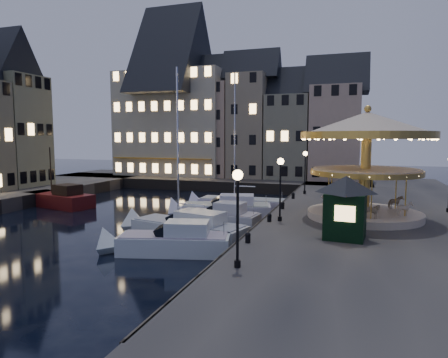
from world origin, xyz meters
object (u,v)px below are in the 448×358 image
(motorboat_e, at_px, (222,210))
(bollard_a, at_px, (248,237))
(carousel, at_px, (367,144))
(streetlamp_c, at_px, (305,166))
(bollard_d, at_px, (293,195))
(ticket_kiosk, at_px, (346,196))
(streetlamp_a, at_px, (238,204))
(red_fishing_boat, at_px, (59,199))
(motorboat_d, at_px, (217,218))
(bollard_c, at_px, (283,205))
(motorboat_c, at_px, (184,228))
(motorboat_f, at_px, (237,205))
(streetlamp_b, at_px, (280,180))
(bollard_b, at_px, (269,217))
(motorboat_b, at_px, (167,243))

(motorboat_e, bearing_deg, bollard_a, -65.47)
(carousel, bearing_deg, streetlamp_c, 116.50)
(bollard_a, distance_m, bollard_d, 16.00)
(motorboat_e, height_order, ticket_kiosk, ticket_kiosk)
(streetlamp_a, distance_m, red_fishing_boat, 28.31)
(bollard_a, bearing_deg, motorboat_d, 118.83)
(ticket_kiosk, bearing_deg, bollard_c, 121.20)
(motorboat_c, bearing_deg, motorboat_f, 87.41)
(motorboat_d, bearing_deg, bollard_a, -61.17)
(motorboat_d, height_order, motorboat_e, same)
(motorboat_e, relative_size, motorboat_f, 0.70)
(motorboat_c, distance_m, motorboat_d, 4.14)
(motorboat_e, distance_m, carousel, 13.21)
(bollard_c, bearing_deg, motorboat_d, -157.76)
(streetlamp_b, bearing_deg, ticket_kiosk, -39.21)
(streetlamp_b, height_order, bollard_c, streetlamp_b)
(motorboat_f, bearing_deg, motorboat_d, -86.05)
(bollard_b, distance_m, motorboat_f, 11.45)
(bollard_c, xyz_separation_m, motorboat_e, (-5.53, 1.61, -0.96))
(motorboat_f, height_order, carousel, motorboat_f)
(ticket_kiosk, bearing_deg, motorboat_d, 147.78)
(bollard_a, distance_m, motorboat_d, 9.83)
(streetlamp_b, bearing_deg, bollard_a, -95.71)
(bollard_b, height_order, motorboat_b, motorboat_b)
(streetlamp_a, xyz_separation_m, streetlamp_b, (0.00, 10.00, 0.00))
(motorboat_b, bearing_deg, motorboat_e, 92.15)
(motorboat_c, height_order, motorboat_e, motorboat_c)
(bollard_b, xyz_separation_m, ticket_kiosk, (4.80, -2.93, 2.02))
(motorboat_f, relative_size, carousel, 1.40)
(motorboat_b, relative_size, ticket_kiosk, 1.94)
(carousel, bearing_deg, motorboat_f, 148.48)
(streetlamp_a, xyz_separation_m, carousel, (5.33, 12.82, 2.32))
(bollard_b, bearing_deg, motorboat_e, 129.90)
(streetlamp_a, height_order, bollard_d, streetlamp_a)
(motorboat_b, bearing_deg, red_fishing_boat, 147.05)
(streetlamp_a, relative_size, ticket_kiosk, 1.07)
(carousel, bearing_deg, motorboat_e, 163.95)
(bollard_a, distance_m, red_fishing_boat, 25.52)
(motorboat_f, relative_size, red_fishing_boat, 1.49)
(carousel, bearing_deg, bollard_d, 129.52)
(streetlamp_c, xyz_separation_m, bollard_d, (-0.60, -3.50, -2.41))
(streetlamp_b, xyz_separation_m, motorboat_b, (-5.70, -5.15, -3.38))
(motorboat_d, bearing_deg, red_fishing_boat, 168.77)
(motorboat_c, relative_size, motorboat_e, 1.43)
(motorboat_f, bearing_deg, streetlamp_a, -73.54)
(bollard_b, relative_size, motorboat_f, 0.05)
(streetlamp_c, xyz_separation_m, motorboat_e, (-6.13, -7.39, -3.37))
(bollard_d, relative_size, motorboat_f, 0.05)
(streetlamp_c, bearing_deg, ticket_kiosk, -76.07)
(motorboat_d, bearing_deg, streetlamp_a, -67.07)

